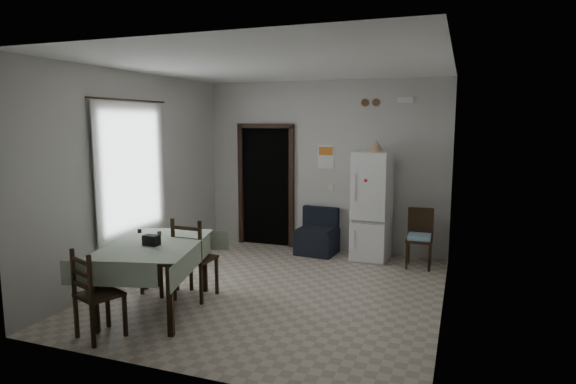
% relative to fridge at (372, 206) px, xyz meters
% --- Properties ---
extents(ground, '(4.50, 4.50, 0.00)m').
position_rel_fridge_xyz_m(ground, '(-0.91, -1.93, -0.87)').
color(ground, beige).
rests_on(ground, ground).
extents(ceiling, '(4.20, 4.50, 0.02)m').
position_rel_fridge_xyz_m(ceiling, '(-0.91, -1.93, 2.03)').
color(ceiling, white).
rests_on(ceiling, ground).
extents(wall_back, '(4.20, 0.02, 2.90)m').
position_rel_fridge_xyz_m(wall_back, '(-0.91, 0.32, 0.58)').
color(wall_back, beige).
rests_on(wall_back, ground).
extents(wall_front, '(4.20, 0.02, 2.90)m').
position_rel_fridge_xyz_m(wall_front, '(-0.91, -4.18, 0.58)').
color(wall_front, beige).
rests_on(wall_front, ground).
extents(wall_left, '(0.02, 4.50, 2.90)m').
position_rel_fridge_xyz_m(wall_left, '(-3.01, -1.93, 0.58)').
color(wall_left, beige).
rests_on(wall_left, ground).
extents(wall_right, '(0.02, 4.50, 2.90)m').
position_rel_fridge_xyz_m(wall_right, '(1.19, -1.93, 0.58)').
color(wall_right, beige).
rests_on(wall_right, ground).
extents(doorway, '(1.06, 0.52, 2.22)m').
position_rel_fridge_xyz_m(doorway, '(-1.96, 0.52, 0.19)').
color(doorway, black).
rests_on(doorway, ground).
extents(window_recess, '(0.10, 1.20, 1.60)m').
position_rel_fridge_xyz_m(window_recess, '(-3.06, -2.13, 0.68)').
color(window_recess, silver).
rests_on(window_recess, ground).
extents(curtain, '(0.02, 1.45, 1.85)m').
position_rel_fridge_xyz_m(curtain, '(-2.95, -2.13, 0.68)').
color(curtain, silver).
rests_on(curtain, ground).
extents(curtain_rod, '(0.02, 1.60, 0.02)m').
position_rel_fridge_xyz_m(curtain_rod, '(-2.94, -2.13, 1.63)').
color(curtain_rod, black).
rests_on(curtain_rod, ground).
extents(calendar, '(0.28, 0.02, 0.40)m').
position_rel_fridge_xyz_m(calendar, '(-0.86, 0.31, 0.75)').
color(calendar, white).
rests_on(calendar, ground).
extents(calendar_image, '(0.24, 0.01, 0.14)m').
position_rel_fridge_xyz_m(calendar_image, '(-0.86, 0.30, 0.85)').
color(calendar_image, orange).
rests_on(calendar_image, ground).
extents(light_switch, '(0.08, 0.02, 0.12)m').
position_rel_fridge_xyz_m(light_switch, '(-0.76, 0.31, 0.23)').
color(light_switch, beige).
rests_on(light_switch, ground).
extents(vent_left, '(0.12, 0.03, 0.12)m').
position_rel_fridge_xyz_m(vent_left, '(-0.21, 0.30, 1.65)').
color(vent_left, brown).
rests_on(vent_left, ground).
extents(vent_right, '(0.12, 0.03, 0.12)m').
position_rel_fridge_xyz_m(vent_right, '(-0.03, 0.30, 1.65)').
color(vent_right, brown).
rests_on(vent_right, ground).
extents(emergency_light, '(0.25, 0.07, 0.09)m').
position_rel_fridge_xyz_m(emergency_light, '(0.44, 0.28, 1.68)').
color(emergency_light, white).
rests_on(emergency_light, ground).
extents(fridge, '(0.61, 0.61, 1.74)m').
position_rel_fridge_xyz_m(fridge, '(0.00, 0.00, 0.00)').
color(fridge, white).
rests_on(fridge, ground).
extents(tan_cone, '(0.25, 0.25, 0.19)m').
position_rel_fridge_xyz_m(tan_cone, '(0.05, -0.06, 0.97)').
color(tan_cone, tan).
rests_on(tan_cone, fridge).
extents(navy_seat, '(0.68, 0.67, 0.77)m').
position_rel_fridge_xyz_m(navy_seat, '(-0.91, 0.00, -0.49)').
color(navy_seat, black).
rests_on(navy_seat, ground).
extents(corner_chair, '(0.40, 0.40, 0.90)m').
position_rel_fridge_xyz_m(corner_chair, '(0.77, -0.20, -0.42)').
color(corner_chair, black).
rests_on(corner_chair, ground).
extents(dining_table, '(1.39, 1.77, 0.81)m').
position_rel_fridge_xyz_m(dining_table, '(-1.99, -3.01, -0.47)').
color(dining_table, '#9CAE95').
rests_on(dining_table, ground).
extents(black_bag, '(0.18, 0.11, 0.12)m').
position_rel_fridge_xyz_m(black_bag, '(-1.95, -3.10, -0.00)').
color(black_bag, black).
rests_on(black_bag, dining_table).
extents(dining_chair_far_left, '(0.40, 0.40, 0.86)m').
position_rel_fridge_xyz_m(dining_chair_far_left, '(-2.30, -2.49, -0.44)').
color(dining_chair_far_left, black).
rests_on(dining_chair_far_left, ground).
extents(dining_chair_far_right, '(0.45, 0.45, 1.04)m').
position_rel_fridge_xyz_m(dining_chair_far_right, '(-1.76, -2.48, -0.35)').
color(dining_chair_far_right, black).
rests_on(dining_chair_far_right, ground).
extents(dining_chair_near_head, '(0.52, 0.52, 0.94)m').
position_rel_fridge_xyz_m(dining_chair_near_head, '(-2.09, -3.82, -0.40)').
color(dining_chair_near_head, black).
rests_on(dining_chair_near_head, ground).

